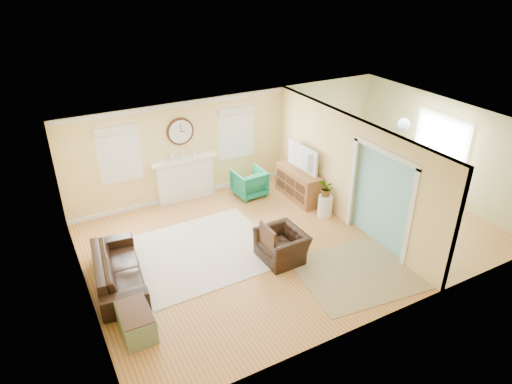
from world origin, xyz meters
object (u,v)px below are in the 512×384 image
eames_chair (282,245)px  credenza (298,184)px  sofa (118,269)px  green_chair (249,183)px  dining_table (383,196)px

eames_chair → credenza: 2.79m
sofa → green_chair: green_chair is taller
green_chair → credenza: size_ratio=0.52×
eames_chair → dining_table: 3.54m
credenza → green_chair: bearing=144.8°
eames_chair → credenza: (1.80, 2.13, 0.08)m
green_chair → eames_chair: bearing=72.2°
credenza → dining_table: (1.67, -1.41, -0.11)m
green_chair → dining_table: size_ratio=0.48×
sofa → credenza: (5.03, 1.32, 0.08)m
eames_chair → sofa: bearing=-105.2°
dining_table → credenza: bearing=43.6°
credenza → eames_chair: bearing=-130.2°
green_chair → sofa: bearing=24.1°
eames_chair → dining_table: eames_chair is taller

